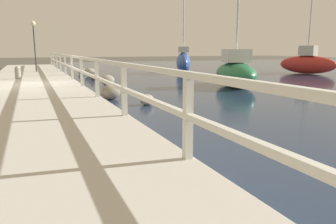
% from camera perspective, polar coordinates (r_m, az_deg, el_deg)
% --- Properties ---
extents(ground_plane, '(120.00, 120.00, 0.00)m').
position_cam_1_polar(ground_plane, '(13.93, -22.51, 3.15)').
color(ground_plane, '#4C473D').
extents(dock_walkway, '(3.63, 36.00, 0.32)m').
position_cam_1_polar(dock_walkway, '(13.91, -22.56, 3.81)').
color(dock_walkway, beige).
rests_on(dock_walkway, ground).
extents(railing, '(0.10, 32.50, 1.09)m').
position_cam_1_polar(railing, '(13.95, -15.71, 7.98)').
color(railing, silver).
rests_on(railing, dock_walkway).
extents(boulder_far_strip, '(0.67, 0.61, 0.51)m').
position_cam_1_polar(boulder_far_strip, '(11.19, -9.99, 3.43)').
color(boulder_far_strip, slate).
rests_on(boulder_far_strip, ground).
extents(boulder_downstream, '(0.57, 0.51, 0.42)m').
position_cam_1_polar(boulder_downstream, '(18.96, -12.77, 6.19)').
color(boulder_downstream, '#666056').
rests_on(boulder_downstream, ground).
extents(boulder_mid_strip, '(0.71, 0.64, 0.53)m').
position_cam_1_polar(boulder_mid_strip, '(21.05, -13.43, 6.74)').
color(boulder_mid_strip, gray).
rests_on(boulder_mid_strip, ground).
extents(boulder_upstream, '(0.53, 0.48, 0.40)m').
position_cam_1_polar(boulder_upstream, '(23.22, -14.78, 6.88)').
color(boulder_upstream, '#666056').
rests_on(boulder_upstream, ground).
extents(boulder_near_dock, '(0.44, 0.40, 0.33)m').
position_cam_1_polar(boulder_near_dock, '(9.96, -3.72, 2.16)').
color(boulder_near_dock, gray).
rests_on(boulder_near_dock, ground).
extents(boulder_water_edge, '(0.67, 0.60, 0.50)m').
position_cam_1_polar(boulder_water_edge, '(15.60, -10.54, 5.46)').
color(boulder_water_edge, gray).
rests_on(boulder_water_edge, ground).
extents(mooring_bollard, '(0.26, 0.26, 0.59)m').
position_cam_1_polar(mooring_bollard, '(16.69, -24.70, 6.27)').
color(mooring_bollard, gray).
rests_on(mooring_bollard, dock_walkway).
extents(dock_lamp, '(0.29, 0.29, 3.03)m').
position_cam_1_polar(dock_lamp, '(21.84, -22.37, 12.73)').
color(dock_lamp, '#2D2D33').
rests_on(dock_lamp, dock_walkway).
extents(sailboat_red, '(2.15, 4.13, 7.32)m').
position_cam_1_polar(sailboat_red, '(24.81, 23.07, 7.88)').
color(sailboat_red, red).
rests_on(sailboat_red, water_surface).
extents(sailboat_green, '(2.54, 3.94, 7.55)m').
position_cam_1_polar(sailboat_green, '(15.30, 11.69, 6.89)').
color(sailboat_green, '#236B42').
rests_on(sailboat_green, water_surface).
extents(sailboat_blue, '(2.45, 4.12, 7.83)m').
position_cam_1_polar(sailboat_blue, '(23.71, 2.69, 8.79)').
color(sailboat_blue, '#2D4C9E').
rests_on(sailboat_blue, water_surface).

